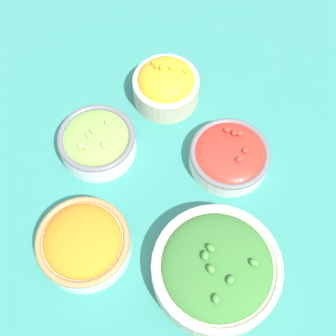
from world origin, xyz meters
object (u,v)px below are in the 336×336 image
object	(u,v)px
bowl_broccoli	(216,268)
bowl_cherry_tomatoes	(229,155)
bowl_squash	(166,85)
bowl_carrots	(83,243)
bowl_lettuce	(97,141)

from	to	relation	value
bowl_broccoli	bowl_cherry_tomatoes	xyz separation A→B (m)	(-0.22, -0.00, -0.01)
bowl_broccoli	bowl_squash	xyz separation A→B (m)	(-0.35, -0.15, 0.00)
bowl_cherry_tomatoes	bowl_carrots	xyz separation A→B (m)	(0.22, -0.23, 0.01)
bowl_lettuce	bowl_carrots	xyz separation A→B (m)	(0.20, 0.03, 0.00)
bowl_cherry_tomatoes	bowl_lettuce	bearing A→B (deg)	-85.77
bowl_cherry_tomatoes	bowl_broccoli	bearing A→B (deg)	1.10
bowl_squash	bowl_carrots	bearing A→B (deg)	-12.96
bowl_cherry_tomatoes	bowl_carrots	world-z (taller)	bowl_carrots
bowl_lettuce	bowl_cherry_tomatoes	bearing A→B (deg)	94.23
bowl_cherry_tomatoes	bowl_carrots	distance (m)	0.31
bowl_broccoli	bowl_lettuce	world-z (taller)	bowl_broccoli
bowl_squash	bowl_cherry_tomatoes	world-z (taller)	bowl_squash
bowl_broccoli	bowl_carrots	bearing A→B (deg)	-91.03
bowl_squash	bowl_carrots	size ratio (longest dim) A/B	0.83
bowl_lettuce	bowl_cherry_tomatoes	size ratio (longest dim) A/B	0.97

